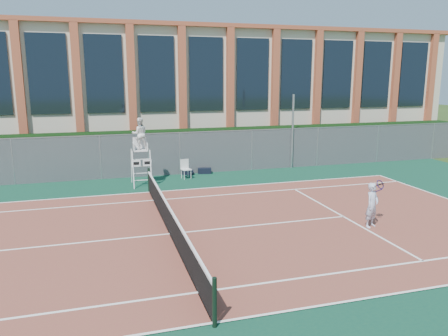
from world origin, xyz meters
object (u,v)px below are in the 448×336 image
object	(u,v)px
steel_pole	(292,132)
umpire_chair	(140,136)
tennis_player	(372,205)
plastic_chair	(185,167)

from	to	relation	value
steel_pole	umpire_chair	bearing A→B (deg)	-169.04
steel_pole	umpire_chair	world-z (taller)	steel_pole
tennis_player	umpire_chair	bearing A→B (deg)	129.76
steel_pole	plastic_chair	world-z (taller)	steel_pole
plastic_chair	umpire_chair	bearing A→B (deg)	-161.44
steel_pole	tennis_player	xyz separation A→B (m)	(-1.66, -9.94, -1.25)
plastic_chair	tennis_player	distance (m)	10.16
tennis_player	steel_pole	bearing A→B (deg)	80.51
umpire_chair	plastic_chair	distance (m)	2.99
steel_pole	tennis_player	distance (m)	10.16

